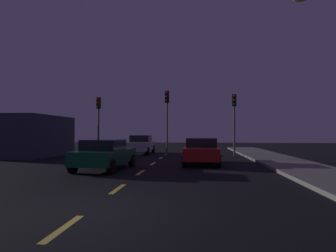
# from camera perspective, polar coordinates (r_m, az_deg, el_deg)

# --- Properties ---
(ground_plane) EXTENTS (80.00, 80.00, 0.00)m
(ground_plane) POSITION_cam_1_polar(r_m,az_deg,el_deg) (13.78, -4.90, -8.68)
(ground_plane) COLOR black
(sidewalk_curb_right) EXTENTS (3.00, 40.00, 0.15)m
(sidewalk_curb_right) POSITION_cam_1_polar(r_m,az_deg,el_deg) (14.47, 26.10, -7.89)
(sidewalk_curb_right) COLOR gray
(sidewalk_curb_right) RESTS_ON ground_plane
(lane_stripe_nearest) EXTENTS (0.16, 1.60, 0.01)m
(lane_stripe_nearest) POSITION_cam_1_polar(r_m,az_deg,el_deg) (6.04, -19.63, -18.16)
(lane_stripe_nearest) COLOR #EACC4C
(lane_stripe_nearest) RESTS_ON ground_plane
(lane_stripe_second) EXTENTS (0.16, 1.60, 0.01)m
(lane_stripe_second) POSITION_cam_1_polar(r_m,az_deg,el_deg) (9.53, -9.72, -11.94)
(lane_stripe_second) COLOR #EACC4C
(lane_stripe_second) RESTS_ON ground_plane
(lane_stripe_third) EXTENTS (0.16, 1.60, 0.01)m
(lane_stripe_third) POSITION_cam_1_polar(r_m,az_deg,el_deg) (13.19, -5.37, -8.99)
(lane_stripe_third) COLOR #EACC4C
(lane_stripe_third) RESTS_ON ground_plane
(lane_stripe_fourth) EXTENTS (0.16, 1.60, 0.01)m
(lane_stripe_fourth) POSITION_cam_1_polar(r_m,az_deg,el_deg) (16.91, -2.95, -7.30)
(lane_stripe_fourth) COLOR #EACC4C
(lane_stripe_fourth) RESTS_ON ground_plane
(lane_stripe_fifth) EXTENTS (0.16, 1.60, 0.01)m
(lane_stripe_fifth) POSITION_cam_1_polar(r_m,az_deg,el_deg) (20.66, -1.42, -6.22)
(lane_stripe_fifth) COLOR #EACC4C
(lane_stripe_fifth) RESTS_ON ground_plane
(lane_stripe_sixth) EXTENTS (0.16, 1.60, 0.01)m
(lane_stripe_sixth) POSITION_cam_1_polar(r_m,az_deg,el_deg) (24.43, -0.36, -5.47)
(lane_stripe_sixth) COLOR #EACC4C
(lane_stripe_sixth) RESTS_ON ground_plane
(traffic_signal_left) EXTENTS (0.32, 0.38, 4.58)m
(traffic_signal_left) POSITION_cam_1_polar(r_m,az_deg,el_deg) (23.92, -13.37, 2.21)
(traffic_signal_left) COLOR #4C4C51
(traffic_signal_left) RESTS_ON ground_plane
(traffic_signal_center) EXTENTS (0.32, 0.38, 5.02)m
(traffic_signal_center) POSITION_cam_1_polar(r_m,az_deg,el_deg) (22.78, -0.20, 3.06)
(traffic_signal_center) COLOR #4C4C51
(traffic_signal_center) RESTS_ON ground_plane
(traffic_signal_right) EXTENTS (0.32, 0.38, 4.69)m
(traffic_signal_right) POSITION_cam_1_polar(r_m,az_deg,el_deg) (22.85, 12.74, 2.55)
(traffic_signal_right) COLOR #4C4C51
(traffic_signal_right) RESTS_ON ground_plane
(car_stopped_ahead) EXTENTS (2.06, 4.35, 1.47)m
(car_stopped_ahead) POSITION_cam_1_polar(r_m,az_deg,el_deg) (16.64, 6.56, -4.79)
(car_stopped_ahead) COLOR #B21919
(car_stopped_ahead) RESTS_ON ground_plane
(car_adjacent_lane) EXTENTS (2.22, 4.26, 1.44)m
(car_adjacent_lane) POSITION_cam_1_polar(r_m,az_deg,el_deg) (14.36, -12.17, -5.37)
(car_adjacent_lane) COLOR #0F4C2D
(car_adjacent_lane) RESTS_ON ground_plane
(car_oncoming_far) EXTENTS (1.94, 4.23, 1.56)m
(car_oncoming_far) POSITION_cam_1_polar(r_m,az_deg,el_deg) (25.02, -5.34, -3.56)
(car_oncoming_far) COLOR silver
(car_oncoming_far) RESTS_ON ground_plane
(storefront_left) EXTENTS (4.16, 6.60, 3.06)m
(storefront_left) POSITION_cam_1_polar(r_m,az_deg,el_deg) (24.64, -25.16, -1.75)
(storefront_left) COLOR #333847
(storefront_left) RESTS_ON ground_plane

